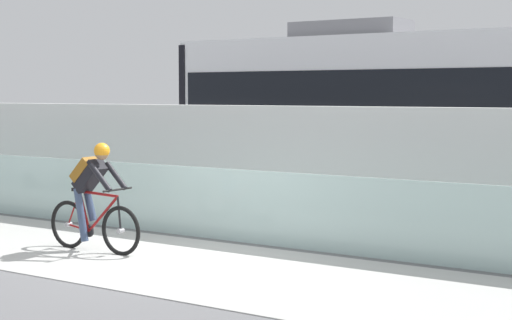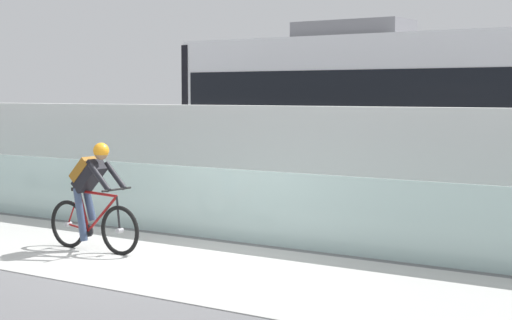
{
  "view_description": "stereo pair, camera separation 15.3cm",
  "coord_description": "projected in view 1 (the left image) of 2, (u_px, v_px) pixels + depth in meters",
  "views": [
    {
      "loc": [
        7.3,
        -8.62,
        2.32
      ],
      "look_at": [
        0.1,
        2.35,
        1.25
      ],
      "focal_mm": 57.6,
      "sensor_mm": 36.0,
      "label": 1
    },
    {
      "loc": [
        7.43,
        -8.54,
        2.32
      ],
      "look_at": [
        0.1,
        2.35,
        1.25
      ],
      "focal_mm": 57.6,
      "sensor_mm": 36.0,
      "label": 2
    }
  ],
  "objects": [
    {
      "name": "ground_plane",
      "position": [
        157.0,
        261.0,
        11.37
      ],
      "size": [
        200.0,
        200.0,
        0.0
      ],
      "primitive_type": "plane",
      "color": "slate"
    },
    {
      "name": "bike_path_deck",
      "position": [
        157.0,
        261.0,
        11.37
      ],
      "size": [
        32.0,
        3.2,
        0.01
      ],
      "primitive_type": "cube",
      "color": "beige",
      "rests_on": "ground"
    },
    {
      "name": "glass_parapet",
      "position": [
        233.0,
        205.0,
        12.86
      ],
      "size": [
        32.0,
        0.05,
        1.14
      ],
      "primitive_type": "cube",
      "color": "silver",
      "rests_on": "ground"
    },
    {
      "name": "concrete_barrier_wall",
      "position": [
        292.0,
        166.0,
        14.32
      ],
      "size": [
        32.0,
        0.36,
        2.1
      ],
      "primitive_type": "cube",
      "color": "silver",
      "rests_on": "ground"
    },
    {
      "name": "tram_rail_near",
      "position": [
        355.0,
        209.0,
        16.48
      ],
      "size": [
        32.0,
        0.08,
        0.01
      ],
      "primitive_type": "cube",
      "color": "#595654",
      "rests_on": "ground"
    },
    {
      "name": "tram_rail_far",
      "position": [
        385.0,
        201.0,
        17.67
      ],
      "size": [
        32.0,
        0.08,
        0.01
      ],
      "primitive_type": "cube",
      "color": "#595654",
      "rests_on": "ground"
    },
    {
      "name": "tram",
      "position": [
        439.0,
        115.0,
        16.12
      ],
      "size": [
        11.06,
        2.54,
        3.81
      ],
      "color": "silver",
      "rests_on": "ground"
    },
    {
      "name": "cyclist_on_bike",
      "position": [
        93.0,
        198.0,
        11.96
      ],
      "size": [
        1.77,
        0.58,
        1.61
      ],
      "color": "black",
      "rests_on": "ground"
    }
  ]
}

